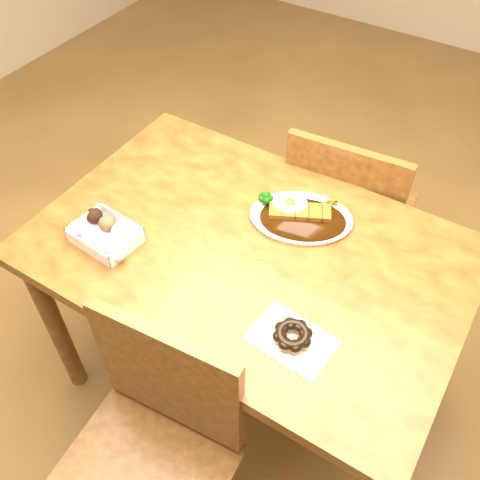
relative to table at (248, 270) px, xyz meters
The scene contains 7 objects.
ground 0.65m from the table, ahead, with size 6.00×6.00×0.00m, color brown.
table is the anchor object (origin of this frame).
chair_far 0.57m from the table, 79.83° to the left, with size 0.46×0.46×0.87m.
chair_near 0.56m from the table, 86.36° to the right, with size 0.45×0.45×0.87m.
katsu_curry_plate 0.22m from the table, 69.16° to the left, with size 0.35×0.31×0.06m.
donut_box 0.42m from the table, 151.72° to the right, with size 0.21×0.15×0.05m.
pon_de_ring 0.34m from the table, 39.44° to the right, with size 0.21×0.16×0.04m.
Camera 1 is at (0.51, -0.86, 1.86)m, focal length 40.00 mm.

